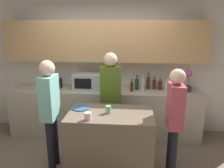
% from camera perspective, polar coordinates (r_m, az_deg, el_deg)
% --- Properties ---
extents(back_wall, '(6.40, 0.40, 2.70)m').
position_cam_1_polar(back_wall, '(4.29, -1.68, 7.39)').
color(back_wall, silver).
rests_on(back_wall, ground_plane).
extents(back_counter, '(3.60, 0.62, 0.93)m').
position_cam_1_polar(back_counter, '(4.31, -2.00, -7.38)').
color(back_counter, '#B7AD99').
rests_on(back_counter, ground_plane).
extents(kitchen_island, '(1.19, 0.73, 0.93)m').
position_cam_1_polar(kitchen_island, '(3.28, -0.40, -15.05)').
color(kitchen_island, brown).
rests_on(kitchen_island, ground_plane).
extents(microwave, '(0.52, 0.39, 0.30)m').
position_cam_1_polar(microwave, '(4.19, -6.39, 0.73)').
color(microwave, '#B7BABC').
rests_on(microwave, back_counter).
extents(toaster, '(0.26, 0.16, 0.18)m').
position_cam_1_polar(toaster, '(4.38, -14.78, 0.15)').
color(toaster, black).
rests_on(toaster, back_counter).
extents(potted_plant, '(0.14, 0.14, 0.39)m').
position_cam_1_polar(potted_plant, '(4.23, 19.27, 0.78)').
color(potted_plant, '#333D4C').
rests_on(potted_plant, back_counter).
extents(bottle_0, '(0.06, 0.06, 0.23)m').
position_cam_1_polar(bottle_0, '(4.04, 5.18, -0.69)').
color(bottle_0, maroon).
rests_on(bottle_0, back_counter).
extents(bottle_1, '(0.08, 0.08, 0.29)m').
position_cam_1_polar(bottle_1, '(4.15, 6.48, 0.01)').
color(bottle_1, '#194723').
rests_on(bottle_1, back_counter).
extents(bottle_2, '(0.06, 0.06, 0.32)m').
position_cam_1_polar(bottle_2, '(4.05, 8.02, -0.25)').
color(bottle_2, silver).
rests_on(bottle_2, back_counter).
extents(bottle_3, '(0.07, 0.07, 0.33)m').
position_cam_1_polar(bottle_3, '(4.21, 9.41, 0.36)').
color(bottle_3, '#472814').
rests_on(bottle_3, back_counter).
extents(bottle_4, '(0.06, 0.06, 0.24)m').
position_cam_1_polar(bottle_4, '(4.24, 10.95, -0.09)').
color(bottle_4, '#472814').
rests_on(bottle_4, back_counter).
extents(bottle_5, '(0.07, 0.07, 0.22)m').
position_cam_1_polar(bottle_5, '(4.22, 12.39, -0.34)').
color(bottle_5, maroon).
rests_on(bottle_5, back_counter).
extents(bottle_6, '(0.08, 0.08, 0.24)m').
position_cam_1_polar(bottle_6, '(4.12, 14.18, -0.70)').
color(bottle_6, silver).
rests_on(bottle_6, back_counter).
extents(bottle_7, '(0.06, 0.06, 0.24)m').
position_cam_1_polar(bottle_7, '(4.08, 15.71, -0.99)').
color(bottle_7, black).
rests_on(bottle_7, back_counter).
extents(plate_on_island, '(0.26, 0.26, 0.01)m').
position_cam_1_polar(plate_on_island, '(3.26, -8.10, -6.20)').
color(plate_on_island, '#2D5684').
rests_on(plate_on_island, kitchen_island).
extents(cup_0, '(0.08, 0.08, 0.11)m').
position_cam_1_polar(cup_0, '(3.04, -0.98, -6.67)').
color(cup_0, '#71BB84').
rests_on(cup_0, kitchen_island).
extents(cup_1, '(0.09, 0.09, 0.10)m').
position_cam_1_polar(cup_1, '(2.85, -6.33, -8.38)').
color(cup_1, beige).
rests_on(cup_1, kitchen_island).
extents(person_left, '(0.36, 0.22, 1.69)m').
position_cam_1_polar(person_left, '(3.63, -0.40, -2.52)').
color(person_left, black).
rests_on(person_left, ground_plane).
extents(person_center, '(0.22, 0.34, 1.65)m').
position_cam_1_polar(person_center, '(3.27, -15.92, -5.70)').
color(person_center, black).
rests_on(person_center, ground_plane).
extents(person_right, '(0.21, 0.34, 1.57)m').
position_cam_1_polar(person_right, '(3.10, 16.02, -7.92)').
color(person_right, black).
rests_on(person_right, ground_plane).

